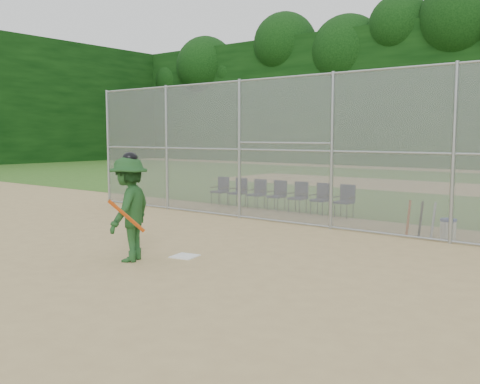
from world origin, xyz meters
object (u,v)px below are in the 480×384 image
Objects in this scene: home_plate at (185,256)px; water_cooler at (448,229)px; chair_0 at (219,191)px; batter_at_plate at (129,209)px.

water_cooler reaches higher than home_plate.
chair_0 is at bearing 170.04° from water_cooler.
chair_0 is at bearing 125.69° from home_plate.
chair_0 is at bearing 118.97° from batter_at_plate.
water_cooler is at bearing 55.75° from batter_at_plate.
batter_at_plate reaches higher than water_cooler.
home_plate is 8.13m from chair_0.
home_plate is 0.22× the size of batter_at_plate.
water_cooler is at bearing -9.96° from chair_0.
water_cooler is 8.37m from chair_0.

